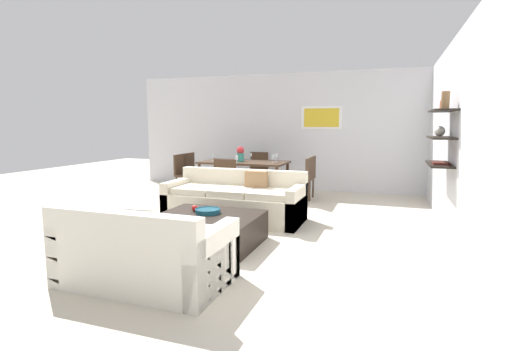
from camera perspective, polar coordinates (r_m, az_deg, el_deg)
ground_plane at (r=5.88m, az=-3.66°, el=-7.36°), size 18.00×18.00×0.00m
back_wall_unit at (r=8.97m, az=7.01°, el=6.52°), size 8.40×0.09×2.70m
right_wall_shelf_unit at (r=5.88m, az=27.25°, el=5.13°), size 0.34×8.20×2.70m
sofa_beige at (r=6.15m, az=-3.09°, el=-3.91°), size 2.19×0.90×0.78m
loveseat_white at (r=3.87m, az=-16.32°, el=-11.19°), size 1.57×0.90×0.78m
coffee_table at (r=4.97m, az=-7.08°, el=-7.96°), size 1.28×1.03×0.38m
decorative_bowl at (r=4.99m, az=-7.21°, el=-5.25°), size 0.33×0.33×0.06m
apple_on_coffee_table at (r=5.13m, az=-9.16°, el=-4.84°), size 0.08×0.08×0.08m
dining_table at (r=8.02m, az=-1.82°, el=1.62°), size 1.80×0.92×0.75m
dining_chair_left_near at (r=8.42m, az=-10.65°, el=0.58°), size 0.44×0.44×0.88m
dining_chair_right_far at (r=7.87m, az=7.65°, el=0.16°), size 0.44×0.44×0.88m
dining_chair_head at (r=8.85m, az=0.22°, el=1.05°), size 0.44×0.44×0.88m
dining_chair_foot at (r=7.25m, az=-4.29°, el=-0.44°), size 0.44×0.44×0.88m
dining_chair_right_near at (r=7.47m, az=7.00°, el=-0.23°), size 0.44×0.44×0.88m
dining_chair_left_far at (r=8.78m, az=-9.30°, el=0.90°), size 0.44×0.44×0.88m
wine_glass_foot at (r=7.64m, az=-2.91°, el=2.66°), size 0.06×0.06×0.16m
wine_glass_left_near at (r=8.17m, az=-6.51°, el=2.89°), size 0.06×0.06×0.15m
wine_glass_head at (r=8.38m, az=-0.83°, el=3.06°), size 0.06×0.06×0.15m
wine_glass_right_far at (r=7.90m, az=3.03°, el=2.91°), size 0.08×0.08×0.17m
wine_glass_right_near at (r=7.68m, az=2.55°, el=2.73°), size 0.06×0.06×0.17m
centerpiece_vase at (r=8.05m, az=-2.34°, el=3.28°), size 0.16×0.16×0.31m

